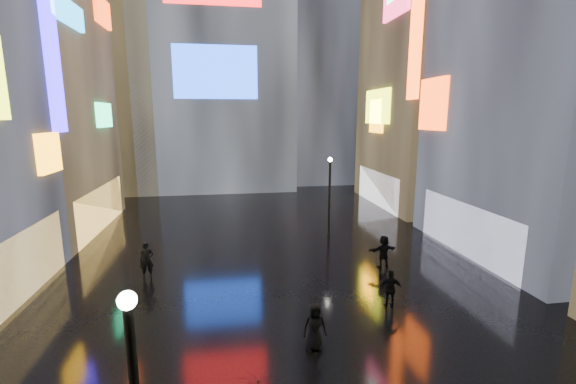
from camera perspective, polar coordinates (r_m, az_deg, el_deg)
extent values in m
plane|color=black|center=(23.59, -3.15, -8.24)|extent=(140.00, 140.00, 0.00)
cube|color=#FFC659|center=(19.44, -36.10, -10.06)|extent=(0.20, 10.00, 3.00)
cube|color=orange|center=(22.25, -31.93, 4.93)|extent=(0.25, 2.24, 1.94)
cube|color=#2413F4|center=(23.95, -31.62, 17.19)|extent=(0.25, 1.40, 8.00)
cube|color=black|center=(31.46, -36.38, 14.84)|extent=(10.00, 12.00, 22.00)
cube|color=#FFC659|center=(30.16, -25.98, -2.11)|extent=(0.20, 10.00, 3.00)
cube|color=#18DB7C|center=(31.16, -25.60, 10.24)|extent=(0.25, 3.00, 1.71)
cube|color=#1899E7|center=(26.82, -29.99, 22.19)|extent=(0.25, 4.84, 1.37)
cube|color=#F4410C|center=(33.81, -25.79, 22.89)|extent=(0.25, 3.32, 1.94)
cube|color=white|center=(24.21, 24.90, -5.07)|extent=(0.20, 9.00, 3.00)
cube|color=#F4410C|center=(26.74, 20.71, 12.06)|extent=(0.25, 2.99, 3.26)
cube|color=#F4410C|center=(29.91, 18.54, 22.52)|extent=(0.25, 1.40, 10.00)
cube|color=black|center=(37.50, 21.46, 19.89)|extent=(10.00, 12.00, 28.00)
cube|color=white|center=(35.39, 13.18, 0.55)|extent=(0.20, 9.00, 3.00)
cube|color=#DFF418|center=(35.04, 13.11, 12.22)|extent=(0.25, 4.92, 2.91)
cube|color=orange|center=(35.13, 12.98, 10.89)|extent=(0.25, 2.63, 2.87)
cube|color=#194CFF|center=(39.27, -10.68, 17.06)|extent=(8.00, 0.20, 5.00)
cube|color=black|center=(50.30, 4.20, 21.62)|extent=(12.00, 12.00, 34.00)
cube|color=black|center=(45.96, -25.03, 16.60)|extent=(10.00, 10.00, 26.00)
sphere|color=white|center=(6.60, -22.74, -14.60)|extent=(0.30, 0.30, 0.30)
cylinder|color=black|center=(25.76, 6.16, -0.85)|extent=(0.16, 0.16, 5.00)
sphere|color=white|center=(25.36, 6.28, 4.80)|extent=(0.30, 0.30, 0.30)
imported|color=black|center=(16.92, 14.95, -13.71)|extent=(1.03, 0.61, 1.64)
imported|color=black|center=(13.83, 3.96, -19.26)|extent=(0.81, 0.53, 1.66)
imported|color=black|center=(21.00, 13.98, -8.55)|extent=(1.65, 0.71, 1.73)
imported|color=black|center=(20.27, -20.19, -9.50)|extent=(0.75, 0.59, 1.83)
imported|color=black|center=(13.22, 4.03, -14.41)|extent=(1.45, 1.45, 0.93)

